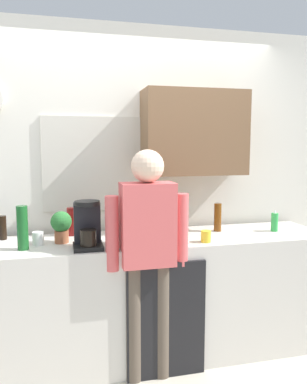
{
  "coord_description": "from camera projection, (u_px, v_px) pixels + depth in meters",
  "views": [
    {
      "loc": [
        -0.54,
        -2.41,
        1.63
      ],
      "look_at": [
        0.1,
        0.25,
        1.28
      ],
      "focal_mm": 35.15,
      "sensor_mm": 36.0,
      "label": 1
    }
  ],
  "objects": [
    {
      "name": "cup_white_mug",
      "position": [
        38.0,
        238.0,
        2.65
      ],
      "size": [
        0.08,
        0.08,
        0.1
      ],
      "primitive_type": "cylinder",
      "color": "white",
      "rests_on": "kitchen_counter"
    },
    {
      "name": "cup_yellow_cup",
      "position": [
        206.0,
        236.0,
        2.73
      ],
      "size": [
        0.07,
        0.07,
        0.09
      ],
      "primitive_type": "cylinder",
      "color": "yellow",
      "rests_on": "kitchen_counter"
    },
    {
      "name": "potted_plant",
      "position": [
        61.0,
        225.0,
        2.7
      ],
      "size": [
        0.15,
        0.15,
        0.23
      ],
      "color": "#9E5638",
      "rests_on": "kitchen_counter"
    },
    {
      "name": "coffee_maker",
      "position": [
        87.0,
        227.0,
        2.57
      ],
      "size": [
        0.2,
        0.2,
        0.33
      ],
      "color": "black",
      "rests_on": "kitchen_counter"
    },
    {
      "name": "bottle_green_wine",
      "position": [
        23.0,
        228.0,
        2.52
      ],
      "size": [
        0.07,
        0.07,
        0.3
      ],
      "primitive_type": "cylinder",
      "color": "#195923",
      "rests_on": "kitchen_counter"
    },
    {
      "name": "bottle_red_vinegar",
      "position": [
        71.0,
        222.0,
        2.92
      ],
      "size": [
        0.06,
        0.06,
        0.22
      ],
      "primitive_type": "cylinder",
      "color": "maroon",
      "rests_on": "kitchen_counter"
    },
    {
      "name": "mixing_bowl",
      "position": [
        173.0,
        230.0,
        2.93
      ],
      "size": [
        0.22,
        0.22,
        0.08
      ],
      "primitive_type": "cylinder",
      "color": "orange",
      "rests_on": "kitchen_counter"
    },
    {
      "name": "back_wall_assembly",
      "position": [
        136.0,
        177.0,
        3.18
      ],
      "size": [
        4.59,
        0.42,
        2.6
      ],
      "color": "silver",
      "rests_on": "ground_plane"
    },
    {
      "name": "dishwasher_panel",
      "position": [
        167.0,
        321.0,
        2.6
      ],
      "size": [
        0.56,
        0.02,
        0.83
      ],
      "primitive_type": "cube",
      "color": "black",
      "rests_on": "ground_plane"
    },
    {
      "name": "kitchen_counter",
      "position": [
        139.0,
        298.0,
        2.89
      ],
      "size": [
        2.99,
        0.64,
        0.93
      ],
      "primitive_type": "cube",
      "color": "beige",
      "rests_on": "ground_plane"
    },
    {
      "name": "bottle_clear_soda",
      "position": [
        141.0,
        224.0,
        2.68
      ],
      "size": [
        0.09,
        0.09,
        0.28
      ],
      "primitive_type": "cylinder",
      "color": "#2D8C33",
      "rests_on": "kitchen_counter"
    },
    {
      "name": "ground_plane",
      "position": [
        148.0,
        377.0,
        2.66
      ],
      "size": [
        8.0,
        8.0,
        0.0
      ],
      "primitive_type": "plane",
      "color": "beige"
    },
    {
      "name": "bottle_dark_sauce",
      "position": [
        3.0,
        228.0,
        2.8
      ],
      "size": [
        0.06,
        0.06,
        0.18
      ],
      "primitive_type": "cylinder",
      "color": "black",
      "rests_on": "kitchen_counter"
    },
    {
      "name": "dish_soap",
      "position": [
        275.0,
        222.0,
        3.07
      ],
      "size": [
        0.06,
        0.06,
        0.18
      ],
      "color": "green",
      "rests_on": "kitchen_counter"
    },
    {
      "name": "bottle_amber_beer",
      "position": [
        218.0,
        217.0,
        3.07
      ],
      "size": [
        0.06,
        0.06,
        0.23
      ],
      "primitive_type": "cylinder",
      "color": "brown",
      "rests_on": "kitchen_counter"
    },
    {
      "name": "person_at_sink",
      "position": [
        148.0,
        246.0,
        2.54
      ],
      "size": [
        0.57,
        0.22,
        1.6
      ],
      "rotation": [
        0.0,
        0.0,
        -0.06
      ],
      "color": "brown",
      "rests_on": "ground_plane"
    }
  ]
}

